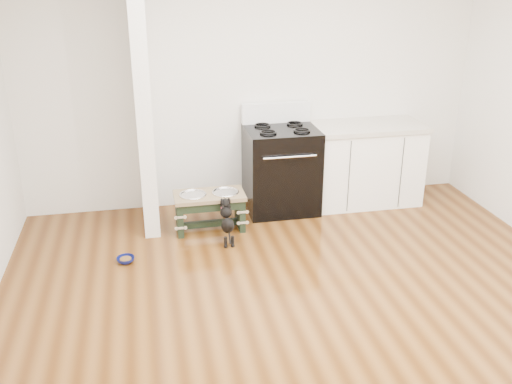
# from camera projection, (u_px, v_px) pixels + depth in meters

# --- Properties ---
(ground) EXTENTS (5.00, 5.00, 0.00)m
(ground) POSITION_uv_depth(u_px,v_px,m) (316.00, 321.00, 4.38)
(ground) COLOR #49270D
(ground) RESTS_ON ground
(room_shell) EXTENTS (5.00, 5.00, 5.00)m
(room_shell) POSITION_uv_depth(u_px,v_px,m) (326.00, 115.00, 3.77)
(room_shell) COLOR silver
(room_shell) RESTS_ON ground
(partition_wall) EXTENTS (0.15, 0.80, 2.70)m
(partition_wall) POSITION_uv_depth(u_px,v_px,m) (142.00, 96.00, 5.56)
(partition_wall) COLOR silver
(partition_wall) RESTS_ON ground
(oven_range) EXTENTS (0.76, 0.69, 1.14)m
(oven_range) POSITION_uv_depth(u_px,v_px,m) (281.00, 168.00, 6.21)
(oven_range) COLOR black
(oven_range) RESTS_ON ground
(cabinet_run) EXTENTS (1.24, 0.64, 0.91)m
(cabinet_run) POSITION_uv_depth(u_px,v_px,m) (365.00, 164.00, 6.41)
(cabinet_run) COLOR white
(cabinet_run) RESTS_ON ground
(dog_feeder) EXTENTS (0.71, 0.38, 0.41)m
(dog_feeder) POSITION_uv_depth(u_px,v_px,m) (210.00, 204.00, 5.79)
(dog_feeder) COLOR black
(dog_feeder) RESTS_ON ground
(puppy) EXTENTS (0.12, 0.37, 0.43)m
(puppy) POSITION_uv_depth(u_px,v_px,m) (227.00, 220.00, 5.53)
(puppy) COLOR black
(puppy) RESTS_ON ground
(floor_bowl) EXTENTS (0.22, 0.22, 0.05)m
(floor_bowl) POSITION_uv_depth(u_px,v_px,m) (126.00, 260.00, 5.23)
(floor_bowl) COLOR #0B1251
(floor_bowl) RESTS_ON ground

